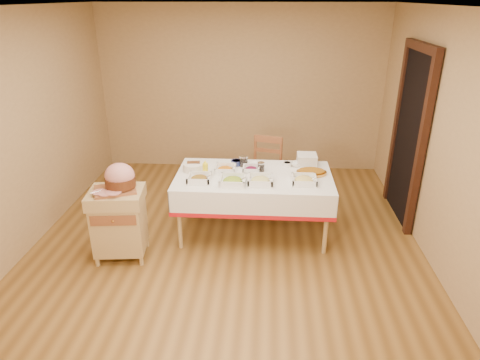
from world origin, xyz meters
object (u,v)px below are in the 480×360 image
mustard_bottle (205,169)px  dining_chair (265,171)px  preserve_jar_left (244,162)px  brass_platter (311,172)px  bread_basket (194,167)px  preserve_jar_right (261,167)px  plate_stack (307,159)px  butcher_cart (119,220)px  dining_table (254,188)px  ham_on_board (119,179)px

mustard_bottle → dining_chair: bearing=51.4°
preserve_jar_left → brass_platter: preserve_jar_left is taller
preserve_jar_left → bread_basket: size_ratio=0.52×
preserve_jar_right → plate_stack: (0.56, 0.26, 0.02)m
preserve_jar_left → butcher_cart: bearing=-145.4°
preserve_jar_right → brass_platter: bearing=-5.0°
preserve_jar_right → plate_stack: size_ratio=0.46×
butcher_cart → dining_table: bearing=23.6°
dining_chair → preserve_jar_left: bearing=-116.7°
dining_table → preserve_jar_left: preserve_jar_left is taller
dining_chair → preserve_jar_left: size_ratio=7.09×
dining_table → preserve_jar_right: (0.08, 0.13, 0.21)m
mustard_bottle → plate_stack: 1.28m
mustard_bottle → ham_on_board: bearing=-147.8°
mustard_bottle → bread_basket: 0.23m
butcher_cart → preserve_jar_left: bearing=34.6°
preserve_jar_right → brass_platter: size_ratio=0.30×
butcher_cart → mustard_bottle: bearing=32.6°
bread_basket → plate_stack: plate_stack is taller
preserve_jar_left → brass_platter: 0.83m
butcher_cart → mustard_bottle: size_ratio=4.09×
dining_chair → bread_basket: 1.15m
ham_on_board → mustard_bottle: (0.83, 0.52, -0.08)m
butcher_cart → dining_chair: 2.11m
plate_stack → preserve_jar_right: bearing=-155.3°
ham_on_board → preserve_jar_right: size_ratio=4.10×
butcher_cart → ham_on_board: 0.47m
preserve_jar_left → preserve_jar_right: bearing=-32.8°
dining_chair → mustard_bottle: 1.16m
plate_stack → dining_chair: bearing=141.9°
dining_table → dining_chair: dining_chair is taller
preserve_jar_left → plate_stack: bearing=8.6°
ham_on_board → preserve_jar_right: ham_on_board is taller
preserve_jar_right → dining_chair: bearing=86.1°
preserve_jar_right → brass_platter: preserve_jar_right is taller
dining_table → plate_stack: 0.78m
bread_basket → dining_chair: bearing=39.6°
butcher_cart → plate_stack: plate_stack is taller
dining_table → ham_on_board: (-1.39, -0.59, 0.33)m
ham_on_board → preserve_jar_right: 1.64m
preserve_jar_right → bread_basket: bread_basket is taller
plate_stack → brass_platter: bearing=-83.7°
butcher_cart → preserve_jar_left: 1.62m
mustard_bottle → preserve_jar_left: bearing=38.7°
ham_on_board → butcher_cart: bearing=-141.9°
ham_on_board → dining_chair: bearing=42.4°
mustard_bottle → plate_stack: bearing=20.8°
preserve_jar_left → preserve_jar_right: 0.26m
preserve_jar_left → preserve_jar_right: (0.22, -0.14, -0.01)m
dining_table → bread_basket: size_ratio=7.16×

